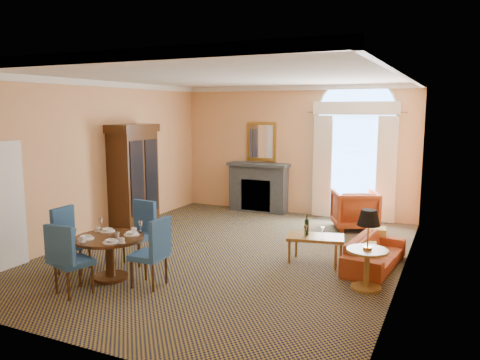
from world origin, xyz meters
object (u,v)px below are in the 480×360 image
at_px(coffee_table, 315,238).
at_px(side_table, 368,241).
at_px(dining_table, 110,247).
at_px(sofa, 375,253).
at_px(armoire, 133,179).
at_px(armchair, 355,210).

bearing_deg(coffee_table, side_table, -51.50).
relative_size(coffee_table, side_table, 0.90).
relative_size(dining_table, sofa, 0.63).
distance_m(dining_table, coffee_table, 3.39).
xyz_separation_m(armoire, coffee_table, (4.30, -0.63, -0.66)).
distance_m(armoire, coffee_table, 4.40).
bearing_deg(dining_table, armoire, 120.90).
height_order(armoire, side_table, armoire).
bearing_deg(armchair, coffee_table, 62.85).
bearing_deg(coffee_table, armoire, 158.45).
height_order(armoire, sofa, armoire).
height_order(sofa, armchair, armchair).
xyz_separation_m(armchair, coffee_table, (-0.14, -2.65, 0.02)).
bearing_deg(armchair, side_table, 80.12).
xyz_separation_m(armchair, side_table, (0.88, -3.46, 0.30)).
relative_size(armoire, dining_table, 2.15).
height_order(armoire, dining_table, armoire).
bearing_deg(sofa, side_table, -171.10).
xyz_separation_m(coffee_table, side_table, (1.02, -0.81, 0.29)).
relative_size(dining_table, coffee_table, 1.02).
height_order(sofa, coffee_table, coffee_table).
bearing_deg(side_table, armoire, 164.87).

